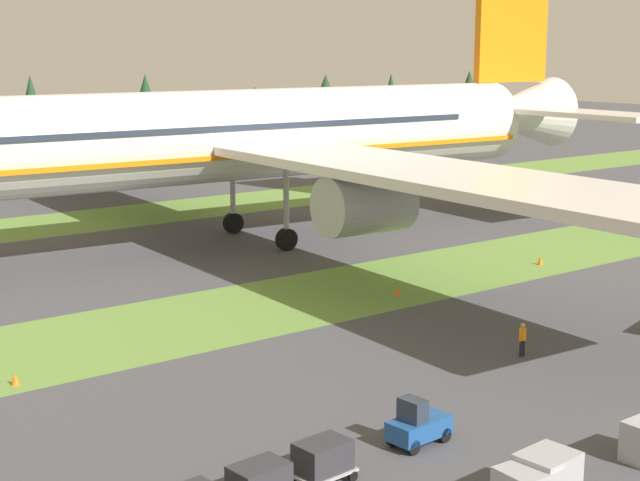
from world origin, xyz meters
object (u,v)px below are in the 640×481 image
baggage_tug (418,425)px  cargo_dolly_lead (323,458)px  uld_container_1 (547,478)px  airliner (232,135)px  ground_crew_marshaller (522,338)px  taxiway_marker_2 (540,260)px  taxiway_marker_0 (397,291)px  taxiway_marker_1 (15,379)px

baggage_tug → cargo_dolly_lead: (-5.01, -0.35, 0.10)m
baggage_tug → uld_container_1: baggage_tug is taller
airliner → baggage_tug: bearing=161.3°
airliner → ground_crew_marshaller: airliner is taller
ground_crew_marshaller → taxiway_marker_2: (17.30, 13.11, -0.62)m
ground_crew_marshaller → uld_container_1: size_ratio=0.87×
ground_crew_marshaller → uld_container_1: (-11.78, -11.15, -0.05)m
taxiway_marker_0 → taxiway_marker_1: 25.16m
ground_crew_marshaller → taxiway_marker_0: 13.41m
cargo_dolly_lead → uld_container_1: (5.10, -5.95, -0.02)m
taxiway_marker_0 → taxiway_marker_2: taxiway_marker_2 is taller
airliner → taxiway_marker_0: bearing=-177.7°
airliner → taxiway_marker_1: (-25.68, -21.20, -8.36)m
cargo_dolly_lead → uld_container_1: size_ratio=1.15×
taxiway_marker_2 → taxiway_marker_1: bearing=-177.8°
cargo_dolly_lead → taxiway_marker_0: cargo_dolly_lead is taller
airliner → uld_container_1: (-15.63, -43.94, -7.75)m
taxiway_marker_2 → baggage_tug: bearing=-148.4°
cargo_dolly_lead → taxiway_marker_0: (20.17, 18.19, -0.64)m
baggage_tug → taxiway_marker_0: (15.16, 17.84, -0.54)m
ground_crew_marshaller → baggage_tug: bearing=9.0°
airliner → taxiway_marker_2: airliner is taller
uld_container_1 → taxiway_marker_0: uld_container_1 is taller
baggage_tug → taxiway_marker_2: baggage_tug is taller
airliner → ground_crew_marshaller: 33.90m
cargo_dolly_lead → taxiway_marker_2: 38.78m
cargo_dolly_lead → ground_crew_marshaller: ground_crew_marshaller is taller
airliner → baggage_tug: size_ratio=32.61×
taxiway_marker_0 → taxiway_marker_2: 14.01m
baggage_tug → ground_crew_marshaller: size_ratio=1.54×
uld_container_1 → taxiway_marker_1: bearing=113.8°
taxiway_marker_1 → uld_container_1: bearing=-66.2°
airliner → taxiway_marker_1: bearing=133.5°
ground_crew_marshaller → taxiway_marker_1: size_ratio=3.10×
airliner → taxiway_marker_1: airliner is taller
uld_container_1 → taxiway_marker_1: (-10.05, 22.74, -0.61)m
airliner → baggage_tug: 41.54m
taxiway_marker_0 → airliner: bearing=88.4°
uld_container_1 → taxiway_marker_1: size_ratio=3.56×
cargo_dolly_lead → taxiway_marker_2: size_ratio=3.56×
baggage_tug → cargo_dolly_lead: size_ratio=1.17×
cargo_dolly_lead → taxiway_marker_1: 17.52m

